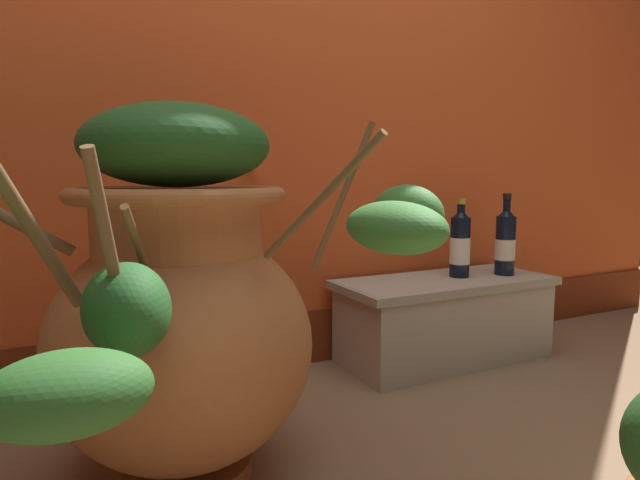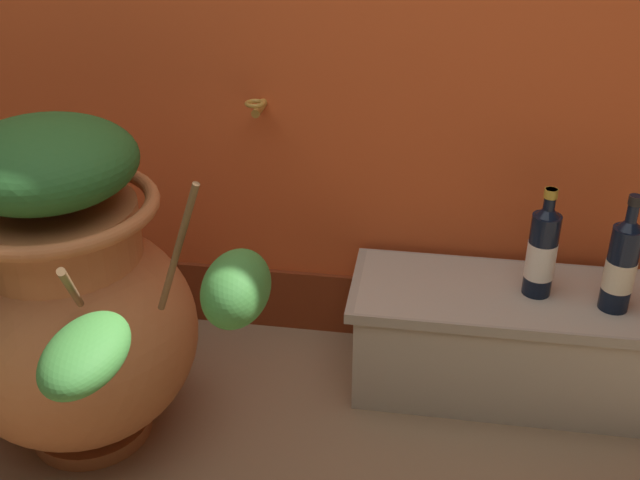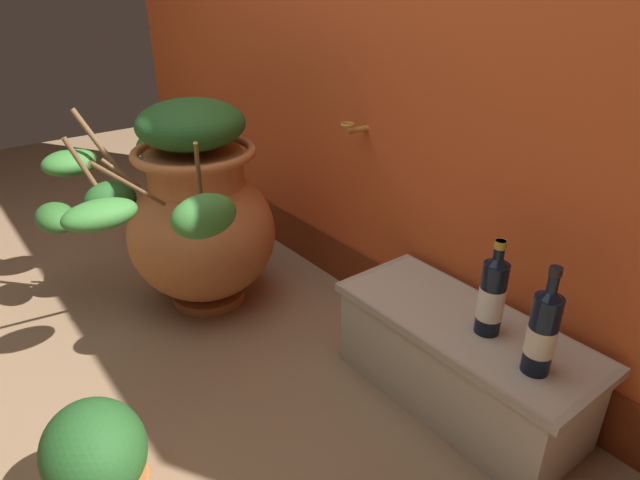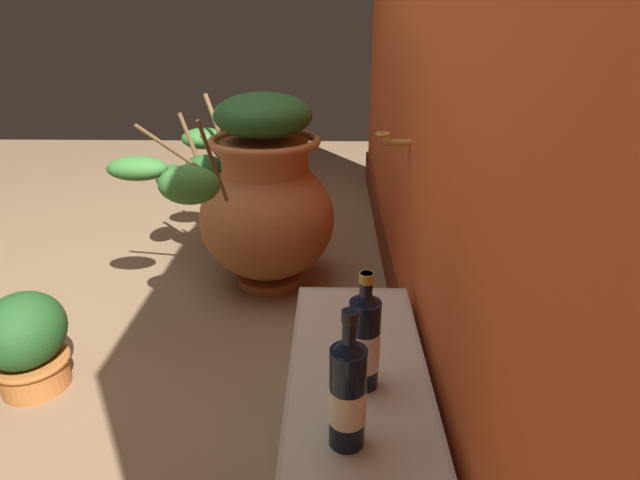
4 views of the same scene
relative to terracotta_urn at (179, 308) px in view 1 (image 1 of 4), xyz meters
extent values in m
cube|color=#D15123|center=(0.44, 0.70, 0.88)|extent=(4.40, 0.20, 2.60)
cube|color=maroon|center=(0.44, 0.59, -0.32)|extent=(4.40, 0.02, 0.21)
cylinder|color=#B28433|center=(0.38, 0.55, 0.34)|extent=(0.02, 0.10, 0.02)
torus|color=#B28433|center=(0.38, 0.50, 0.37)|extent=(0.06, 0.06, 0.01)
cylinder|color=#B26638|center=(0.01, 0.02, -0.40)|extent=(0.32, 0.32, 0.04)
ellipsoid|color=#B26638|center=(0.01, 0.02, -0.10)|extent=(0.61, 0.61, 0.56)
cylinder|color=#B26638|center=(0.01, 0.02, 0.18)|extent=(0.38, 0.38, 0.16)
torus|color=#B26638|center=(0.01, 0.02, 0.26)|extent=(0.49, 0.49, 0.04)
cylinder|color=brown|center=(-0.17, -0.33, 0.16)|extent=(0.08, 0.15, 0.37)
ellipsoid|color=#2D6628|center=(-0.24, -0.48, 0.02)|extent=(0.22, 0.15, 0.11)
cylinder|color=brown|center=(0.36, -0.13, 0.25)|extent=(0.14, 0.07, 0.34)
ellipsoid|color=#387A33|center=(0.50, -0.18, 0.21)|extent=(0.14, 0.22, 0.14)
cylinder|color=brown|center=(-0.29, -0.24, 0.24)|extent=(0.18, 0.16, 0.35)
cylinder|color=brown|center=(0.21, -0.31, 0.25)|extent=(0.14, 0.27, 0.26)
ellipsoid|color=#387A33|center=(0.29, -0.44, 0.21)|extent=(0.14, 0.24, 0.09)
cylinder|color=brown|center=(-0.12, -0.23, 0.19)|extent=(0.06, 0.13, 0.14)
ellipsoid|color=#235623|center=(-0.14, -0.28, 0.08)|extent=(0.14, 0.21, 0.16)
ellipsoid|color=#235623|center=(0.01, 0.02, 0.37)|extent=(0.42, 0.42, 0.19)
cube|color=#B2A893|center=(1.11, 0.39, -0.26)|extent=(0.82, 0.34, 0.32)
cube|color=#A09785|center=(1.11, 0.39, -0.11)|extent=(0.87, 0.37, 0.03)
cylinder|color=black|center=(1.18, 0.40, 0.02)|extent=(0.08, 0.08, 0.24)
cone|color=black|center=(1.18, 0.40, 0.15)|extent=(0.08, 0.08, 0.04)
cylinder|color=black|center=(1.18, 0.40, 0.18)|extent=(0.03, 0.03, 0.08)
cylinder|color=#B7932D|center=(1.18, 0.40, 0.20)|extent=(0.04, 0.04, 0.02)
cylinder|color=white|center=(1.18, 0.40, 0.01)|extent=(0.08, 0.08, 0.10)
cylinder|color=black|center=(1.38, 0.35, 0.02)|extent=(0.08, 0.08, 0.24)
cone|color=black|center=(1.38, 0.35, 0.15)|extent=(0.08, 0.08, 0.04)
cylinder|color=black|center=(1.38, 0.35, 0.19)|extent=(0.03, 0.03, 0.09)
cylinder|color=black|center=(1.38, 0.35, 0.22)|extent=(0.03, 0.03, 0.02)
cylinder|color=beige|center=(1.38, 0.35, 0.01)|extent=(0.08, 0.08, 0.08)
camera|label=1|loc=(-0.24, -1.21, 0.30)|focal=29.78mm
camera|label=2|loc=(0.87, -1.47, 1.04)|focal=43.23mm
camera|label=3|loc=(1.96, -0.85, 0.91)|focal=30.65mm
camera|label=4|loc=(2.25, 0.32, 0.76)|focal=29.37mm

